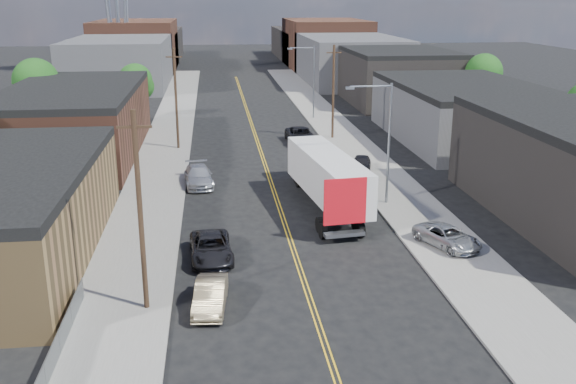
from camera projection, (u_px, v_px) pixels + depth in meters
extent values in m
plane|color=black|center=(250.00, 120.00, 80.18)|extent=(260.00, 260.00, 0.00)
cube|color=gold|center=(259.00, 147.00, 65.94)|extent=(0.32, 120.00, 0.01)
cube|color=slate|center=(166.00, 149.00, 64.85)|extent=(5.00, 140.00, 0.15)
cube|color=slate|center=(350.00, 144.00, 66.98)|extent=(5.00, 140.00, 0.15)
cube|color=#502C20|center=(74.00, 124.00, 62.09)|extent=(12.00, 26.00, 6.00)
cube|color=black|center=(71.00, 90.00, 61.12)|extent=(12.00, 26.00, 0.60)
cube|color=navy|center=(513.00, 172.00, 42.86)|extent=(0.30, 20.00, 0.80)
cube|color=#38393B|center=(463.00, 114.00, 68.55)|extent=(14.00, 24.00, 5.50)
cube|color=black|center=(465.00, 86.00, 67.66)|extent=(14.00, 24.00, 0.60)
cube|color=black|center=(396.00, 78.00, 93.02)|extent=(14.00, 22.00, 7.00)
cube|color=black|center=(397.00, 51.00, 91.90)|extent=(14.00, 22.00, 0.60)
cube|color=#38393B|center=(121.00, 62.00, 109.98)|extent=(16.00, 30.00, 8.00)
cube|color=#38393B|center=(350.00, 59.00, 114.48)|extent=(16.00, 30.00, 8.00)
cube|color=#502C20|center=(136.00, 45.00, 133.43)|extent=(16.00, 26.00, 10.00)
cube|color=#502C20|center=(325.00, 44.00, 137.92)|extent=(16.00, 26.00, 10.00)
cube|color=black|center=(146.00, 46.00, 152.85)|extent=(16.00, 40.00, 7.00)
cube|color=black|center=(311.00, 44.00, 157.35)|extent=(16.00, 40.00, 7.00)
cylinder|color=gray|center=(389.00, 145.00, 46.53)|extent=(0.18, 0.18, 9.00)
cylinder|color=gray|center=(371.00, 86.00, 45.10)|extent=(3.00, 0.12, 0.12)
cube|color=gray|center=(350.00, 88.00, 44.96)|extent=(0.60, 0.25, 0.18)
cylinder|color=gray|center=(314.00, 83.00, 79.76)|extent=(0.18, 0.18, 9.00)
cylinder|color=gray|center=(302.00, 48.00, 78.33)|extent=(3.00, 0.12, 0.12)
cube|color=gray|center=(290.00, 49.00, 78.19)|extent=(0.60, 0.25, 0.18)
cylinder|color=black|center=(140.00, 214.00, 30.32)|extent=(0.26, 0.26, 10.00)
cube|color=black|center=(134.00, 127.00, 29.09)|extent=(1.60, 0.12, 0.12)
cylinder|color=black|center=(176.00, 100.00, 63.55)|extent=(0.26, 0.26, 10.00)
cube|color=black|center=(174.00, 57.00, 62.32)|extent=(1.60, 0.12, 0.12)
cylinder|color=black|center=(333.00, 93.00, 68.24)|extent=(0.26, 0.26, 10.00)
cube|color=black|center=(334.00, 53.00, 67.01)|extent=(1.60, 0.12, 0.12)
cube|color=slate|center=(45.00, 378.00, 25.07)|extent=(0.02, 16.00, 1.20)
cube|color=slate|center=(44.00, 364.00, 24.90)|extent=(0.05, 16.00, 0.05)
cylinder|color=black|center=(40.00, 113.00, 72.07)|extent=(0.36, 0.36, 4.50)
sphere|color=#143C10|center=(36.00, 81.00, 71.02)|extent=(5.04, 5.04, 5.04)
sphere|color=#143C10|center=(43.00, 89.00, 71.63)|extent=(3.96, 3.96, 3.96)
sphere|color=#143C10|center=(31.00, 87.00, 70.77)|extent=(3.60, 3.60, 3.60)
cylinder|color=black|center=(137.00, 105.00, 79.95)|extent=(0.36, 0.36, 3.75)
sphere|color=#143C10|center=(135.00, 81.00, 79.07)|extent=(4.20, 4.20, 4.20)
sphere|color=#143C10|center=(141.00, 86.00, 79.65)|extent=(3.30, 3.30, 3.30)
sphere|color=#143C10|center=(131.00, 85.00, 78.79)|extent=(3.00, 3.00, 3.00)
cylinder|color=black|center=(481.00, 99.00, 82.93)|extent=(0.36, 0.36, 4.25)
sphere|color=#143C10|center=(484.00, 72.00, 81.93)|extent=(4.76, 4.76, 4.76)
sphere|color=#143C10|center=(487.00, 79.00, 82.53)|extent=(3.74, 3.74, 3.74)
sphere|color=#143C10|center=(481.00, 77.00, 81.67)|extent=(3.40, 3.40, 3.40)
cube|color=beige|center=(327.00, 174.00, 45.58)|extent=(4.21, 12.83, 2.94)
cube|color=#B80E18|center=(345.00, 201.00, 39.61)|extent=(2.74, 0.45, 2.96)
cube|color=gray|center=(344.00, 234.00, 40.24)|extent=(2.65, 0.91, 0.25)
cube|color=black|center=(311.00, 162.00, 53.28)|extent=(3.01, 3.65, 3.25)
cylinder|color=black|center=(340.00, 227.00, 41.58)|extent=(2.83, 1.37, 1.05)
cylinder|color=black|center=(310.00, 175.00, 53.60)|extent=(2.73, 1.36, 1.05)
imported|color=#7A6C50|center=(210.00, 296.00, 31.71)|extent=(1.88, 4.37, 1.40)
imported|color=black|center=(211.00, 248.00, 37.63)|extent=(2.69, 5.32, 1.44)
imported|color=#B2B3B7|center=(199.00, 176.00, 52.40)|extent=(2.64, 5.53, 1.55)
imported|color=#A8ABAD|center=(447.00, 237.00, 39.23)|extent=(3.79, 5.06, 1.28)
imported|color=black|center=(362.00, 163.00, 56.18)|extent=(2.51, 4.20, 1.34)
imported|color=black|center=(301.00, 135.00, 67.49)|extent=(2.96, 5.94, 1.62)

